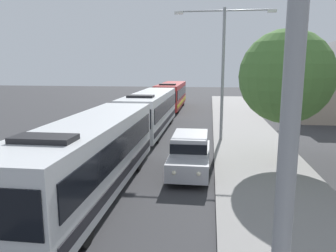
% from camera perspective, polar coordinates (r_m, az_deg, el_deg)
% --- Properties ---
extents(bus_lead, '(2.58, 11.83, 3.21)m').
position_cam_1_polar(bus_lead, '(13.18, -13.33, -4.90)').
color(bus_lead, silver).
rests_on(bus_lead, ground_plane).
extents(bus_second_in_line, '(2.58, 12.31, 3.21)m').
position_cam_1_polar(bus_second_in_line, '(25.48, -3.05, 2.78)').
color(bus_second_in_line, silver).
rests_on(bus_second_in_line, ground_plane).
extents(bus_middle, '(2.58, 11.70, 3.21)m').
position_cam_1_polar(bus_middle, '(38.92, 0.61, 5.50)').
color(bus_middle, maroon).
rests_on(bus_middle, ground_plane).
extents(white_suv, '(1.86, 4.95, 1.90)m').
position_cam_1_polar(white_suv, '(15.75, 3.90, -4.57)').
color(white_suv, '#B7B7BC').
rests_on(white_suv, ground_plane).
extents(streetlamp_near, '(5.35, 0.28, 8.06)m').
position_cam_1_polar(streetlamp_near, '(3.42, 21.18, 8.45)').
color(streetlamp_near, gray).
rests_on(streetlamp_near, sidewalk).
extents(streetlamp_mid, '(6.50, 0.28, 8.68)m').
position_cam_1_polar(streetlamp_mid, '(22.20, 9.67, 11.29)').
color(streetlamp_mid, gray).
rests_on(streetlamp_mid, sidewalk).
extents(roadside_tree, '(4.69, 4.69, 6.80)m').
position_cam_1_polar(roadside_tree, '(17.42, 20.05, 8.16)').
color(roadside_tree, '#4C3823').
rests_on(roadside_tree, sidewalk).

